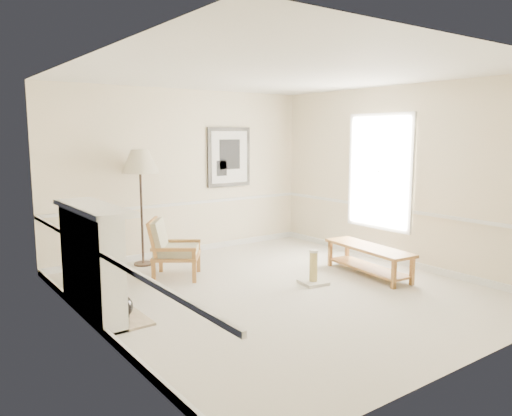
# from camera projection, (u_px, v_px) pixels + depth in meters

# --- Properties ---
(ground) EXTENTS (5.50, 5.50, 0.00)m
(ground) POSITION_uv_depth(u_px,v_px,m) (280.00, 291.00, 6.82)
(ground) COLOR silver
(ground) RESTS_ON ground
(room) EXTENTS (5.04, 5.54, 2.92)m
(room) POSITION_uv_depth(u_px,v_px,m) (285.00, 153.00, 6.68)
(room) COLOR #F2E3BD
(room) RESTS_ON ground
(fireplace) EXTENTS (0.64, 1.64, 1.31)m
(fireplace) POSITION_uv_depth(u_px,v_px,m) (92.00, 262.00, 5.84)
(fireplace) COLOR white
(fireplace) RESTS_ON ground
(floor_vase) EXTENTS (0.27, 0.27, 0.79)m
(floor_vase) POSITION_uv_depth(u_px,v_px,m) (121.00, 308.00, 5.74)
(floor_vase) COLOR black
(floor_vase) RESTS_ON ground
(armchair) EXTENTS (0.96, 0.95, 0.88)m
(armchair) POSITION_uv_depth(u_px,v_px,m) (170.00, 246.00, 7.41)
(armchair) COLOR #A06633
(armchair) RESTS_ON ground
(floor_lamp) EXTENTS (0.72, 0.72, 1.88)m
(floor_lamp) POSITION_uv_depth(u_px,v_px,m) (140.00, 165.00, 7.94)
(floor_lamp) COLOR black
(floor_lamp) RESTS_ON ground
(bench) EXTENTS (0.64, 1.59, 0.44)m
(bench) POSITION_uv_depth(u_px,v_px,m) (369.00, 256.00, 7.56)
(bench) COLOR #A06633
(bench) RESTS_ON ground
(scratching_post) EXTENTS (0.41, 0.41, 0.50)m
(scratching_post) POSITION_uv_depth(u_px,v_px,m) (313.00, 273.00, 7.11)
(scratching_post) COLOR beige
(scratching_post) RESTS_ON ground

